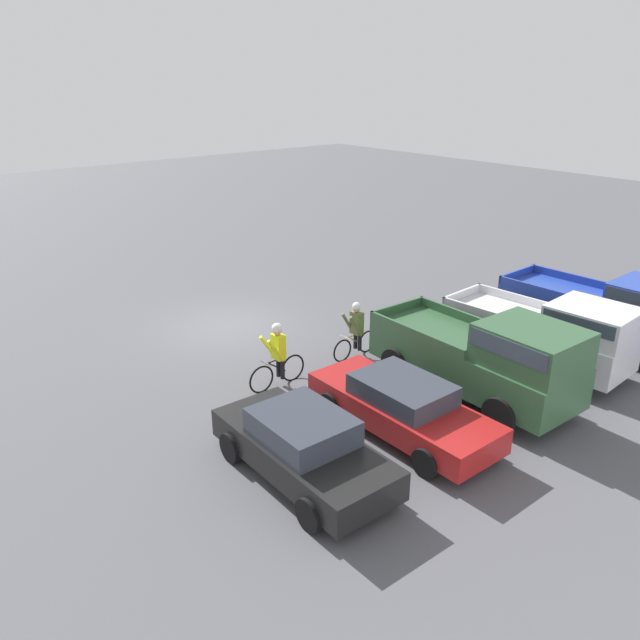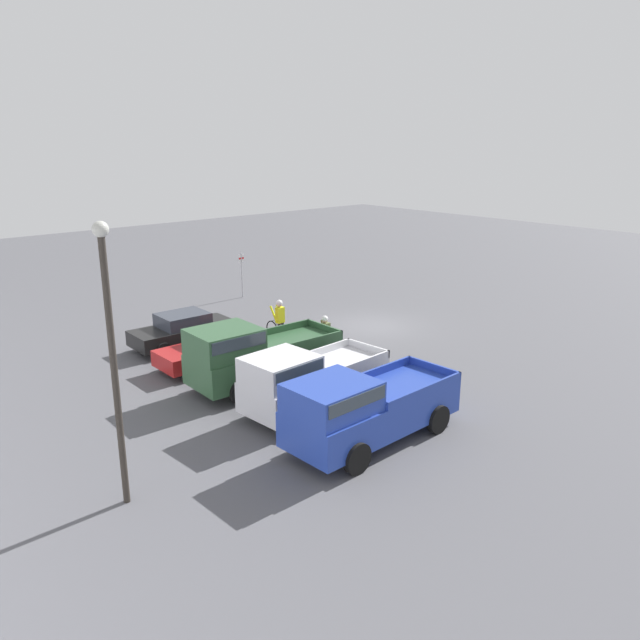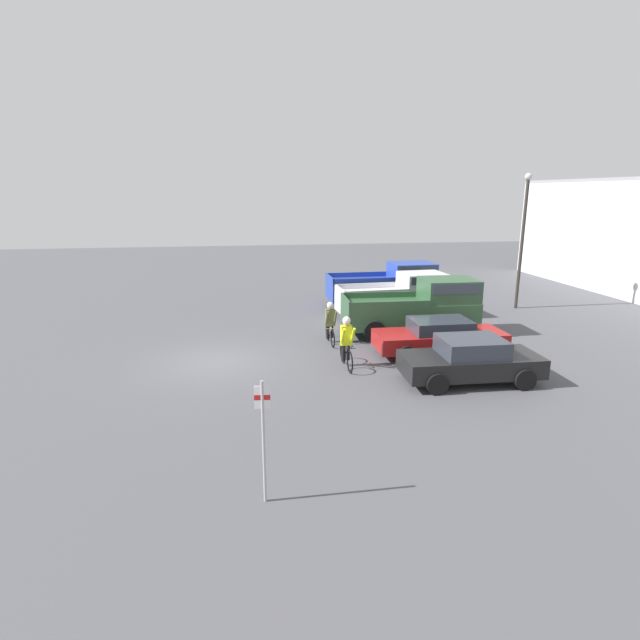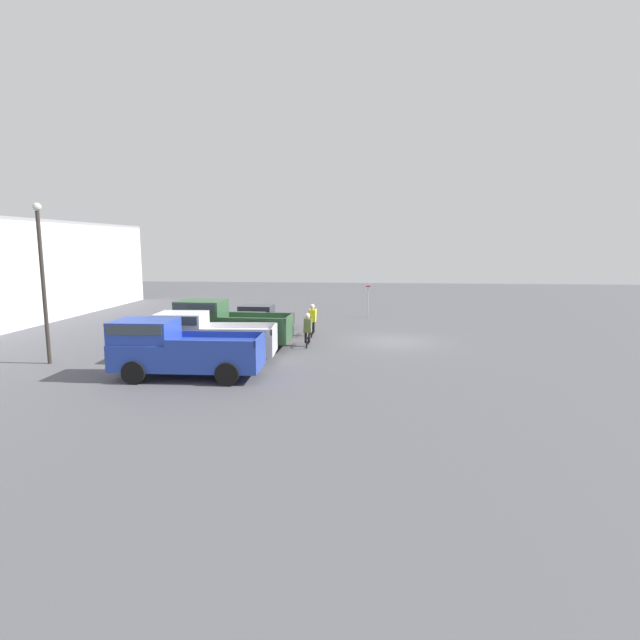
% 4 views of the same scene
% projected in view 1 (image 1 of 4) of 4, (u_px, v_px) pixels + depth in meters
% --- Properties ---
extents(ground_plane, '(80.00, 80.00, 0.00)m').
position_uv_depth(ground_plane, '(229.00, 326.00, 20.58)').
color(ground_plane, '#4C4C51').
extents(pickup_truck_0, '(2.35, 5.64, 2.23)m').
position_uv_depth(pickup_truck_0, '(610.00, 310.00, 18.65)').
color(pickup_truck_0, '#233D9E').
rests_on(pickup_truck_0, ground_plane).
extents(pickup_truck_1, '(2.35, 5.21, 2.14)m').
position_uv_depth(pickup_truck_1, '(550.00, 332.00, 17.23)').
color(pickup_truck_1, silver).
rests_on(pickup_truck_1, ground_plane).
extents(pickup_truck_2, '(2.40, 5.60, 2.35)m').
position_uv_depth(pickup_truck_2, '(488.00, 356.00, 15.50)').
color(pickup_truck_2, '#2D5133').
rests_on(pickup_truck_2, ground_plane).
extents(sedan_0, '(1.94, 4.78, 1.34)m').
position_uv_depth(sedan_0, '(402.00, 406.00, 14.25)').
color(sedan_0, maroon).
rests_on(sedan_0, ground_plane).
extents(sedan_1, '(2.03, 4.37, 1.45)m').
position_uv_depth(sedan_1, '(303.00, 446.00, 12.65)').
color(sedan_1, black).
rests_on(sedan_1, ground_plane).
extents(cyclist_0, '(1.81, 0.46, 1.82)m').
position_uv_depth(cyclist_0, '(278.00, 354.00, 16.31)').
color(cyclist_0, black).
rests_on(cyclist_0, ground_plane).
extents(cyclist_1, '(1.71, 0.46, 1.71)m').
position_uv_depth(cyclist_1, '(356.00, 329.00, 18.07)').
color(cyclist_1, black).
rests_on(cyclist_1, ground_plane).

